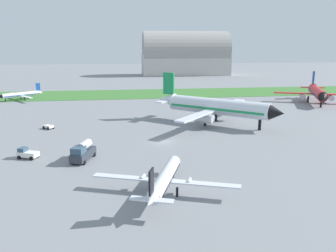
{
  "coord_description": "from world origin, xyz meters",
  "views": [
    {
      "loc": [
        -8.45,
        -69.33,
        20.28
      ],
      "look_at": [
        1.27,
        1.89,
        3.0
      ],
      "focal_mm": 36.47,
      "sensor_mm": 36.0,
      "label": 1
    }
  ],
  "objects_px": {
    "airplane_parked_jet_far": "(317,92)",
    "baggage_cart_by_runway": "(48,127)",
    "airplane_midfield_jet": "(215,107)",
    "airplane_taxiing_turboprop": "(21,94)",
    "fuel_truck_near_gate": "(83,152)",
    "pushback_tug_midfield": "(27,153)",
    "airplane_foreground_turboprop": "(165,178)"
  },
  "relations": [
    {
      "from": "airplane_parked_jet_far",
      "to": "airplane_taxiing_turboprop",
      "type": "distance_m",
      "value": 107.42
    },
    {
      "from": "airplane_parked_jet_far",
      "to": "fuel_truck_near_gate",
      "type": "bearing_deg",
      "value": -33.15
    },
    {
      "from": "airplane_midfield_jet",
      "to": "airplane_parked_jet_far",
      "type": "xyz_separation_m",
      "value": [
        44.58,
        27.28,
        -0.86
      ]
    },
    {
      "from": "airplane_foreground_turboprop",
      "to": "baggage_cart_by_runway",
      "type": "height_order",
      "value": "airplane_foreground_turboprop"
    },
    {
      "from": "airplane_foreground_turboprop",
      "to": "baggage_cart_by_runway",
      "type": "distance_m",
      "value": 47.25
    },
    {
      "from": "airplane_taxiing_turboprop",
      "to": "baggage_cart_by_runway",
      "type": "relative_size",
      "value": 5.57
    },
    {
      "from": "airplane_midfield_jet",
      "to": "airplane_taxiing_turboprop",
      "type": "relative_size",
      "value": 1.81
    },
    {
      "from": "airplane_midfield_jet",
      "to": "baggage_cart_by_runway",
      "type": "distance_m",
      "value": 42.08
    },
    {
      "from": "airplane_midfield_jet",
      "to": "fuel_truck_near_gate",
      "type": "distance_m",
      "value": 39.62
    },
    {
      "from": "airplane_foreground_turboprop",
      "to": "pushback_tug_midfield",
      "type": "xyz_separation_m",
      "value": [
        -22.94,
        18.42,
        -1.36
      ]
    },
    {
      "from": "pushback_tug_midfield",
      "to": "baggage_cart_by_runway",
      "type": "height_order",
      "value": "pushback_tug_midfield"
    },
    {
      "from": "airplane_parked_jet_far",
      "to": "airplane_foreground_turboprop",
      "type": "height_order",
      "value": "airplane_parked_jet_far"
    },
    {
      "from": "airplane_foreground_turboprop",
      "to": "fuel_truck_near_gate",
      "type": "relative_size",
      "value": 2.89
    },
    {
      "from": "pushback_tug_midfield",
      "to": "baggage_cart_by_runway",
      "type": "distance_m",
      "value": 22.48
    },
    {
      "from": "baggage_cart_by_runway",
      "to": "airplane_parked_jet_far",
      "type": "bearing_deg",
      "value": 58.25
    },
    {
      "from": "fuel_truck_near_gate",
      "to": "airplane_parked_jet_far",
      "type": "bearing_deg",
      "value": 142.28
    },
    {
      "from": "airplane_midfield_jet",
      "to": "pushback_tug_midfield",
      "type": "height_order",
      "value": "airplane_midfield_jet"
    },
    {
      "from": "airplane_parked_jet_far",
      "to": "baggage_cart_by_runway",
      "type": "xyz_separation_m",
      "value": [
        -86.47,
        -26.85,
        -3.15
      ]
    },
    {
      "from": "airplane_taxiing_turboprop",
      "to": "baggage_cart_by_runway",
      "type": "distance_m",
      "value": 50.89
    },
    {
      "from": "fuel_truck_near_gate",
      "to": "baggage_cart_by_runway",
      "type": "bearing_deg",
      "value": -138.53
    },
    {
      "from": "fuel_truck_near_gate",
      "to": "pushback_tug_midfield",
      "type": "height_order",
      "value": "fuel_truck_near_gate"
    },
    {
      "from": "airplane_foreground_turboprop",
      "to": "fuel_truck_near_gate",
      "type": "height_order",
      "value": "airplane_foreground_turboprop"
    },
    {
      "from": "fuel_truck_near_gate",
      "to": "airplane_midfield_jet",
      "type": "bearing_deg",
      "value": 146.18
    },
    {
      "from": "airplane_parked_jet_far",
      "to": "airplane_foreground_turboprop",
      "type": "relative_size",
      "value": 1.39
    },
    {
      "from": "baggage_cart_by_runway",
      "to": "airplane_foreground_turboprop",
      "type": "bearing_deg",
      "value": -18.99
    },
    {
      "from": "fuel_truck_near_gate",
      "to": "baggage_cart_by_runway",
      "type": "xyz_separation_m",
      "value": [
        -10.88,
        24.91,
        -1.01
      ]
    },
    {
      "from": "airplane_parked_jet_far",
      "to": "pushback_tug_midfield",
      "type": "height_order",
      "value": "airplane_parked_jet_far"
    },
    {
      "from": "airplane_midfield_jet",
      "to": "airplane_parked_jet_far",
      "type": "relative_size",
      "value": 1.07
    },
    {
      "from": "pushback_tug_midfield",
      "to": "baggage_cart_by_runway",
      "type": "bearing_deg",
      "value": -66.49
    },
    {
      "from": "airplane_taxiing_turboprop",
      "to": "fuel_truck_near_gate",
      "type": "relative_size",
      "value": 2.37
    },
    {
      "from": "airplane_midfield_jet",
      "to": "airplane_taxiing_turboprop",
      "type": "height_order",
      "value": "airplane_midfield_jet"
    },
    {
      "from": "pushback_tug_midfield",
      "to": "baggage_cart_by_runway",
      "type": "xyz_separation_m",
      "value": [
        -0.68,
        22.47,
        -0.34
      ]
    }
  ]
}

